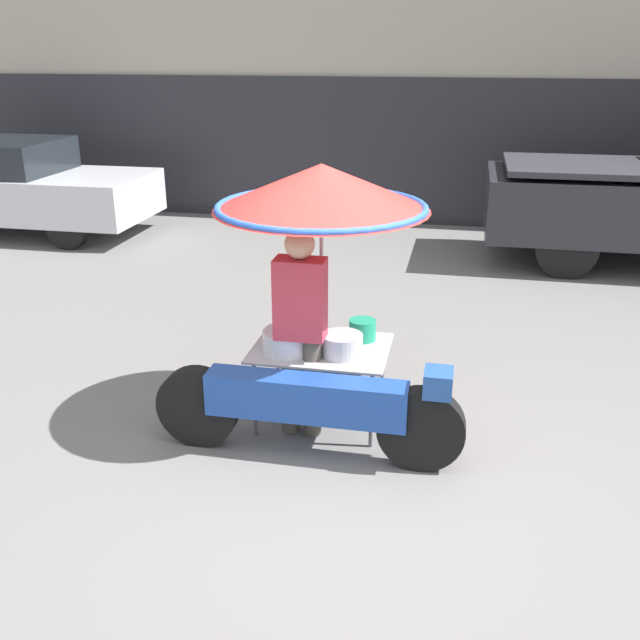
{
  "coord_description": "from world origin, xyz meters",
  "views": [
    {
      "loc": [
        0.64,
        -4.22,
        2.9
      ],
      "look_at": [
        -0.4,
        0.83,
        0.9
      ],
      "focal_mm": 40.0,
      "sensor_mm": 36.0,
      "label": 1
    }
  ],
  "objects": [
    {
      "name": "shopfront_building",
      "position": [
        0.0,
        8.98,
        2.03
      ],
      "size": [
        28.0,
        2.06,
        4.09
      ],
      "color": "#B2A893",
      "rests_on": "ground"
    },
    {
      "name": "parked_car",
      "position": [
        -6.69,
        6.05,
        0.76
      ],
      "size": [
        4.63,
        1.82,
        1.49
      ],
      "color": "black",
      "rests_on": "ground"
    },
    {
      "name": "vendor_motorcycle_cart",
      "position": [
        -0.4,
        0.78,
        1.53
      ],
      "size": [
        2.33,
        1.61,
        2.09
      ],
      "color": "black",
      "rests_on": "ground"
    },
    {
      "name": "vendor_person",
      "position": [
        -0.51,
        0.64,
        0.94
      ],
      "size": [
        0.38,
        0.22,
        1.66
      ],
      "color": "#4C473D",
      "rests_on": "ground"
    },
    {
      "name": "ground_plane",
      "position": [
        0.0,
        0.0,
        0.0
      ],
      "size": [
        36.0,
        36.0,
        0.0
      ],
      "primitive_type": "plane",
      "color": "slate"
    }
  ]
}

